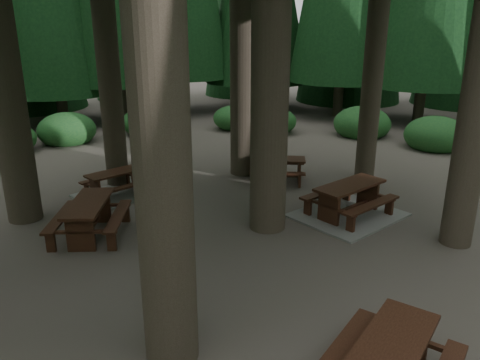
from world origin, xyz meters
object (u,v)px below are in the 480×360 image
picnic_table_b (89,213)px  picnic_table_c (117,188)px  picnic_table_d (278,166)px  picnic_table_a (349,205)px

picnic_table_b → picnic_table_c: picnic_table_b is taller
picnic_table_b → picnic_table_d: 6.01m
picnic_table_a → picnic_table_b: size_ratio=1.20×
picnic_table_a → picnic_table_d: bearing=79.0°
picnic_table_b → picnic_table_c: bearing=-1.1°
picnic_table_b → picnic_table_d: (5.87, 1.28, -0.07)m
picnic_table_a → picnic_table_b: (-5.92, 1.91, 0.25)m
picnic_table_b → picnic_table_d: picnic_table_b is taller
picnic_table_a → picnic_table_c: (-4.71, 4.25, -0.07)m
picnic_table_c → picnic_table_b: bearing=-132.8°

